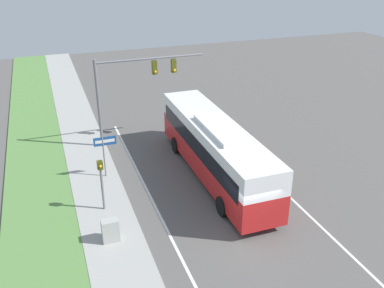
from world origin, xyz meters
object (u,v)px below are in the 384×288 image
(street_sign, at_px, (105,148))
(signal_gantry, at_px, (132,81))
(bus, at_px, (215,146))
(utility_cabinet, at_px, (110,230))
(pedestrian_signal, at_px, (101,177))

(street_sign, bearing_deg, signal_gantry, 57.39)
(bus, height_order, utility_cabinet, bus)
(street_sign, xyz_separation_m, utility_cabinet, (-0.85, -6.17, -1.24))
(signal_gantry, distance_m, street_sign, 5.63)
(utility_cabinet, bearing_deg, bus, 31.10)
(bus, distance_m, pedestrian_signal, 6.91)
(signal_gantry, relative_size, street_sign, 2.73)
(pedestrian_signal, distance_m, utility_cabinet, 3.03)
(pedestrian_signal, distance_m, street_sign, 3.52)
(pedestrian_signal, bearing_deg, bus, 11.92)
(pedestrian_signal, bearing_deg, signal_gantry, 65.90)
(signal_gantry, relative_size, utility_cabinet, 6.52)
(signal_gantry, distance_m, utility_cabinet, 11.64)
(signal_gantry, bearing_deg, street_sign, -122.61)
(signal_gantry, height_order, pedestrian_signal, signal_gantry)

